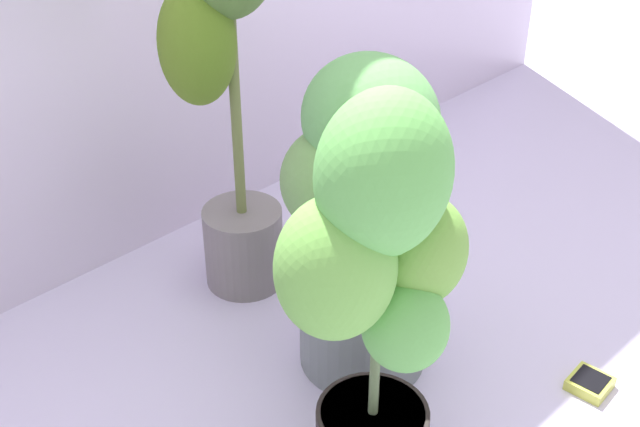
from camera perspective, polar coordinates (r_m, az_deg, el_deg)
ground_plane at (r=1.83m, az=7.07°, el=-11.59°), size 8.00×8.00×0.00m
potted_plant_front_left at (r=1.33m, az=3.78°, el=-5.05°), size 0.33×0.26×0.79m
potted_plant_center at (r=1.65m, az=3.28°, el=0.33°), size 0.39×0.37×0.70m
potted_plant_back_center at (r=1.83m, az=-6.35°, el=9.13°), size 0.30×0.26×0.93m
hygrometer_box at (r=1.90m, az=17.54°, el=-10.74°), size 0.09×0.09×0.03m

